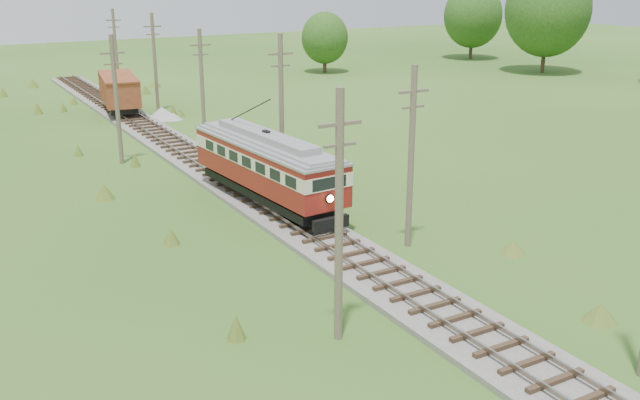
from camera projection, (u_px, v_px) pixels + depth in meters
railbed_main at (217, 172)px, 45.61m from camera, size 3.60×96.00×0.57m
streetcar at (267, 162)px, 38.66m from camera, size 3.70×12.33×5.59m
gondola at (119, 91)px, 64.21m from camera, size 4.27×9.27×2.97m
gravel_pile at (164, 113)px, 62.67m from camera, size 2.92×3.10×1.06m
utility_pole_r_2 at (411, 156)px, 32.65m from camera, size 1.60×0.30×8.60m
utility_pole_r_3 at (281, 107)px, 43.27m from camera, size 1.60×0.30×9.00m
utility_pole_r_4 at (202, 84)px, 54.01m from camera, size 1.60×0.30×8.40m
utility_pole_r_5 at (155, 62)px, 64.86m from camera, size 1.60×0.30×8.90m
utility_pole_r_6 at (116, 50)px, 75.54m from camera, size 1.60×0.30×8.70m
utility_pole_l_a at (339, 216)px, 24.09m from camera, size 1.60×0.30×9.00m
utility_pole_l_b at (116, 99)px, 47.14m from camera, size 1.60×0.30×8.60m
tree_right_4 at (548, 10)px, 88.57m from camera, size 10.50×10.50×13.53m
tree_right_5 at (473, 16)px, 103.21m from camera, size 8.40×8.40×10.82m
tree_mid_b at (325, 38)px, 89.87m from camera, size 5.88×5.88×7.57m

